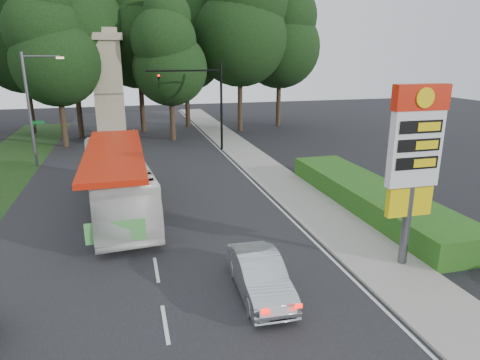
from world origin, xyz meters
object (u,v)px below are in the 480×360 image
object	(u,v)px
streetlight_signs	(32,105)
monument	(109,86)
traffic_signal_mast	(205,95)
sedan_silver	(260,275)
transit_bus	(116,181)
gas_station_pylon	(415,153)

from	to	relation	value
streetlight_signs	monument	bearing A→B (deg)	58.03
traffic_signal_mast	sedan_silver	distance (m)	23.04
traffic_signal_mast	transit_bus	distance (m)	15.07
transit_bus	sedan_silver	bearing A→B (deg)	-69.33
gas_station_pylon	streetlight_signs	size ratio (longest dim) A/B	0.86
streetlight_signs	sedan_silver	xyz separation A→B (m)	(10.26, -20.57, -3.75)
traffic_signal_mast	monument	world-z (taller)	monument
monument	sedan_silver	world-z (taller)	monument
streetlight_signs	sedan_silver	size ratio (longest dim) A/B	1.91
transit_bus	monument	bearing A→B (deg)	86.53
gas_station_pylon	monument	size ratio (longest dim) A/B	0.68
streetlight_signs	traffic_signal_mast	bearing A→B (deg)	8.92
streetlight_signs	sedan_silver	world-z (taller)	streetlight_signs
monument	transit_bus	size ratio (longest dim) A/B	0.87
sedan_silver	streetlight_signs	bearing A→B (deg)	118.22
streetlight_signs	sedan_silver	bearing A→B (deg)	-63.50
monument	transit_bus	world-z (taller)	monument
monument	sedan_silver	distance (m)	29.38
gas_station_pylon	traffic_signal_mast	distance (m)	22.29
monument	streetlight_signs	bearing A→B (deg)	-121.97
traffic_signal_mast	monument	xyz separation A→B (m)	(-7.68, 6.00, 0.43)
gas_station_pylon	streetlight_signs	world-z (taller)	streetlight_signs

